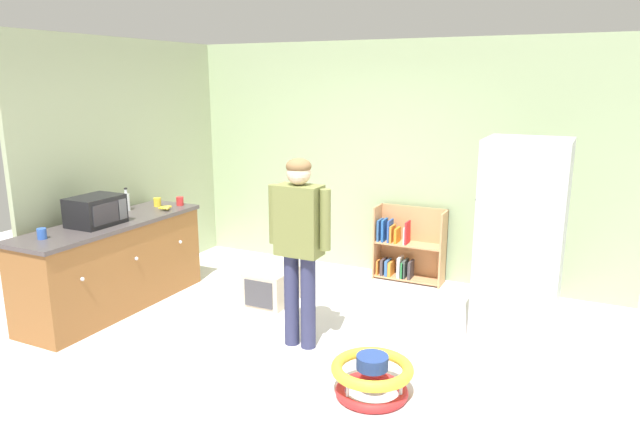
{
  "coord_description": "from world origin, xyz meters",
  "views": [
    {
      "loc": [
        2.09,
        -4.04,
        2.26
      ],
      "look_at": [
        -0.02,
        0.31,
        1.08
      ],
      "focal_mm": 32.44,
      "sensor_mm": 36.0,
      "label": 1
    }
  ],
  "objects_px": {
    "blue_cup": "(42,234)",
    "pet_carrier": "(272,286)",
    "refrigerator": "(521,240)",
    "standing_person": "(299,236)",
    "bookshelf": "(406,249)",
    "red_cup": "(180,201)",
    "yellow_cup": "(157,202)",
    "microwave": "(96,211)",
    "banana_bunch": "(167,208)",
    "baby_walker": "(372,376)",
    "kitchen_counter": "(113,265)",
    "clear_bottle": "(127,201)"
  },
  "relations": [
    {
      "from": "kitchen_counter",
      "to": "blue_cup",
      "type": "xyz_separation_m",
      "value": [
        -0.04,
        -0.74,
        0.5
      ]
    },
    {
      "from": "kitchen_counter",
      "to": "pet_carrier",
      "type": "height_order",
      "value": "kitchen_counter"
    },
    {
      "from": "bookshelf",
      "to": "clear_bottle",
      "type": "xyz_separation_m",
      "value": [
        -2.59,
        -1.66,
        0.64
      ]
    },
    {
      "from": "blue_cup",
      "to": "yellow_cup",
      "type": "xyz_separation_m",
      "value": [
        -0.01,
        1.49,
        0.0
      ]
    },
    {
      "from": "refrigerator",
      "to": "clear_bottle",
      "type": "distance_m",
      "value": 4.0
    },
    {
      "from": "refrigerator",
      "to": "banana_bunch",
      "type": "height_order",
      "value": "refrigerator"
    },
    {
      "from": "baby_walker",
      "to": "blue_cup",
      "type": "distance_m",
      "value": 3.12
    },
    {
      "from": "blue_cup",
      "to": "pet_carrier",
      "type": "bearing_deg",
      "value": 47.65
    },
    {
      "from": "bookshelf",
      "to": "red_cup",
      "type": "distance_m",
      "value": 2.62
    },
    {
      "from": "kitchen_counter",
      "to": "red_cup",
      "type": "bearing_deg",
      "value": 81.03
    },
    {
      "from": "banana_bunch",
      "to": "yellow_cup",
      "type": "bearing_deg",
      "value": 154.12
    },
    {
      "from": "microwave",
      "to": "yellow_cup",
      "type": "bearing_deg",
      "value": 92.94
    },
    {
      "from": "clear_bottle",
      "to": "yellow_cup",
      "type": "xyz_separation_m",
      "value": [
        0.15,
        0.3,
        -0.05
      ]
    },
    {
      "from": "clear_bottle",
      "to": "red_cup",
      "type": "bearing_deg",
      "value": 52.78
    },
    {
      "from": "microwave",
      "to": "yellow_cup",
      "type": "xyz_separation_m",
      "value": [
        -0.05,
        0.91,
        -0.09
      ]
    },
    {
      "from": "refrigerator",
      "to": "red_cup",
      "type": "bearing_deg",
      "value": -176.88
    },
    {
      "from": "standing_person",
      "to": "banana_bunch",
      "type": "distance_m",
      "value": 2.02
    },
    {
      "from": "bookshelf",
      "to": "pet_carrier",
      "type": "xyz_separation_m",
      "value": [
        -1.02,
        -1.3,
        -0.18
      ]
    },
    {
      "from": "microwave",
      "to": "yellow_cup",
      "type": "distance_m",
      "value": 0.92
    },
    {
      "from": "standing_person",
      "to": "red_cup",
      "type": "height_order",
      "value": "standing_person"
    },
    {
      "from": "banana_bunch",
      "to": "yellow_cup",
      "type": "distance_m",
      "value": 0.24
    },
    {
      "from": "microwave",
      "to": "clear_bottle",
      "type": "relative_size",
      "value": 1.95
    },
    {
      "from": "refrigerator",
      "to": "yellow_cup",
      "type": "bearing_deg",
      "value": -174.79
    },
    {
      "from": "blue_cup",
      "to": "refrigerator",
      "type": "bearing_deg",
      "value": 25.91
    },
    {
      "from": "pet_carrier",
      "to": "yellow_cup",
      "type": "distance_m",
      "value": 1.61
    },
    {
      "from": "yellow_cup",
      "to": "standing_person",
      "type": "bearing_deg",
      "value": -18.28
    },
    {
      "from": "refrigerator",
      "to": "blue_cup",
      "type": "bearing_deg",
      "value": -154.09
    },
    {
      "from": "bookshelf",
      "to": "baby_walker",
      "type": "distance_m",
      "value": 2.65
    },
    {
      "from": "refrigerator",
      "to": "clear_bottle",
      "type": "xyz_separation_m",
      "value": [
        -3.95,
        -0.65,
        0.11
      ]
    },
    {
      "from": "pet_carrier",
      "to": "yellow_cup",
      "type": "xyz_separation_m",
      "value": [
        -1.42,
        -0.05,
        0.77
      ]
    },
    {
      "from": "kitchen_counter",
      "to": "clear_bottle",
      "type": "bearing_deg",
      "value": 114.08
    },
    {
      "from": "refrigerator",
      "to": "blue_cup",
      "type": "distance_m",
      "value": 4.21
    },
    {
      "from": "standing_person",
      "to": "yellow_cup",
      "type": "bearing_deg",
      "value": 161.72
    },
    {
      "from": "standing_person",
      "to": "blue_cup",
      "type": "xyz_separation_m",
      "value": [
        -2.14,
        -0.78,
        -0.04
      ]
    },
    {
      "from": "bookshelf",
      "to": "red_cup",
      "type": "bearing_deg",
      "value": -151.74
    },
    {
      "from": "refrigerator",
      "to": "bookshelf",
      "type": "bearing_deg",
      "value": 143.31
    },
    {
      "from": "banana_bunch",
      "to": "blue_cup",
      "type": "height_order",
      "value": "blue_cup"
    },
    {
      "from": "refrigerator",
      "to": "yellow_cup",
      "type": "height_order",
      "value": "refrigerator"
    },
    {
      "from": "red_cup",
      "to": "yellow_cup",
      "type": "xyz_separation_m",
      "value": [
        -0.19,
        -0.15,
        0.0
      ]
    },
    {
      "from": "bookshelf",
      "to": "yellow_cup",
      "type": "distance_m",
      "value": 2.85
    },
    {
      "from": "clear_bottle",
      "to": "yellow_cup",
      "type": "distance_m",
      "value": 0.34
    },
    {
      "from": "refrigerator",
      "to": "standing_person",
      "type": "height_order",
      "value": "refrigerator"
    },
    {
      "from": "microwave",
      "to": "banana_bunch",
      "type": "height_order",
      "value": "microwave"
    },
    {
      "from": "baby_walker",
      "to": "pet_carrier",
      "type": "distance_m",
      "value": 2.04
    },
    {
      "from": "refrigerator",
      "to": "red_cup",
      "type": "height_order",
      "value": "refrigerator"
    },
    {
      "from": "red_cup",
      "to": "yellow_cup",
      "type": "bearing_deg",
      "value": -142.06
    },
    {
      "from": "kitchen_counter",
      "to": "microwave",
      "type": "bearing_deg",
      "value": -90.91
    },
    {
      "from": "kitchen_counter",
      "to": "pet_carrier",
      "type": "xyz_separation_m",
      "value": [
        1.37,
        0.81,
        -0.27
      ]
    },
    {
      "from": "kitchen_counter",
      "to": "standing_person",
      "type": "distance_m",
      "value": 2.17
    },
    {
      "from": "standing_person",
      "to": "microwave",
      "type": "relative_size",
      "value": 3.42
    }
  ]
}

